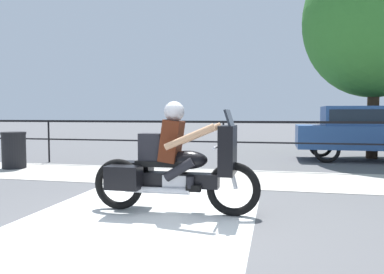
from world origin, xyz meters
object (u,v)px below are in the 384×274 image
(tree_behind_sign, at_px, (376,19))
(motorcycle, at_px, (175,164))
(parked_car, at_px, (367,130))
(trash_bin, at_px, (14,150))

(tree_behind_sign, bearing_deg, motorcycle, -119.72)
(parked_car, xyz_separation_m, trash_bin, (-9.24, -3.66, -0.47))
(trash_bin, bearing_deg, parked_car, 21.62)
(tree_behind_sign, bearing_deg, parked_car, -112.96)
(motorcycle, relative_size, trash_bin, 2.58)
(motorcycle, relative_size, tree_behind_sign, 0.36)
(parked_car, distance_m, tree_behind_sign, 3.49)
(motorcycle, distance_m, parked_car, 8.05)
(motorcycle, bearing_deg, parked_car, 57.16)
(parked_car, height_order, trash_bin, parked_car)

